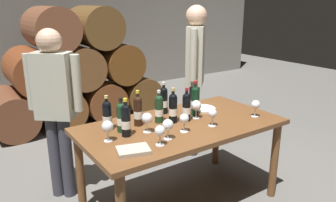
{
  "coord_description": "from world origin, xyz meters",
  "views": [
    {
      "loc": [
        -1.55,
        -2.09,
        1.75
      ],
      "look_at": [
        0.0,
        0.2,
        0.91
      ],
      "focal_mm": 35.18,
      "sensor_mm": 36.0,
      "label": 1
    }
  ],
  "objects": [
    {
      "name": "wine_glass_2",
      "position": [
        -0.28,
        -0.2,
        0.87
      ],
      "size": [
        0.08,
        0.08,
        0.16
      ],
      "color": "white",
      "rests_on": "dining_table"
    },
    {
      "name": "wine_glass_6",
      "position": [
        0.19,
        0.04,
        0.88
      ],
      "size": [
        0.09,
        0.09,
        0.16
      ],
      "color": "white",
      "rests_on": "dining_table"
    },
    {
      "name": "wine_glass_4",
      "position": [
        -0.66,
        0.01,
        0.87
      ],
      "size": [
        0.09,
        0.09,
        0.16
      ],
      "color": "white",
      "rests_on": "dining_table"
    },
    {
      "name": "sommelier_presenting",
      "position": [
        0.74,
        0.75,
        1.04
      ],
      "size": [
        0.37,
        0.37,
        1.72
      ],
      "color": "#383842",
      "rests_on": "ground_plane"
    },
    {
      "name": "wine_bottle_4",
      "position": [
        0.03,
        0.31,
        0.89
      ],
      "size": [
        0.07,
        0.07,
        0.29
      ],
      "color": "black",
      "rests_on": "dining_table"
    },
    {
      "name": "wine_glass_3",
      "position": [
        0.65,
        -0.23,
        0.87
      ],
      "size": [
        0.08,
        0.08,
        0.15
      ],
      "color": "white",
      "rests_on": "dining_table"
    },
    {
      "name": "wine_glass_5",
      "position": [
        -0.09,
        -0.16,
        0.87
      ],
      "size": [
        0.08,
        0.08,
        0.15
      ],
      "color": "white",
      "rests_on": "dining_table"
    },
    {
      "name": "barrel_stack",
      "position": [
        -0.0,
        2.6,
        0.72
      ],
      "size": [
        2.49,
        0.9,
        1.69
      ],
      "color": "brown",
      "rests_on": "ground_plane"
    },
    {
      "name": "wine_bottle_7",
      "position": [
        -0.49,
        0.13,
        0.88
      ],
      "size": [
        0.07,
        0.07,
        0.28
      ],
      "color": "#19381E",
      "rests_on": "dining_table"
    },
    {
      "name": "wine_bottle_2",
      "position": [
        0.08,
        0.04,
        0.89
      ],
      "size": [
        0.07,
        0.07,
        0.29
      ],
      "color": "black",
      "rests_on": "dining_table"
    },
    {
      "name": "wine_glass_7",
      "position": [
        -0.38,
        -0.26,
        0.87
      ],
      "size": [
        0.08,
        0.08,
        0.15
      ],
      "color": "white",
      "rests_on": "dining_table"
    },
    {
      "name": "wine_glass_1",
      "position": [
        0.18,
        -0.19,
        0.87
      ],
      "size": [
        0.07,
        0.07,
        0.15
      ],
      "color": "white",
      "rests_on": "dining_table"
    },
    {
      "name": "tasting_notebook",
      "position": [
        -0.6,
        -0.26,
        0.77
      ],
      "size": [
        0.26,
        0.21,
        0.03
      ],
      "primitive_type": "cube",
      "rotation": [
        0.0,
        0.0,
        -0.28
      ],
      "color": "#B2A893",
      "rests_on": "dining_table"
    },
    {
      "name": "serving_plate",
      "position": [
        0.4,
        0.2,
        0.77
      ],
      "size": [
        0.24,
        0.24,
        0.01
      ],
      "primitive_type": "cylinder",
      "color": "white",
      "rests_on": "dining_table"
    },
    {
      "name": "wine_bottle_0",
      "position": [
        -0.04,
        0.07,
        0.89
      ],
      "size": [
        0.07,
        0.07,
        0.3
      ],
      "color": "black",
      "rests_on": "dining_table"
    },
    {
      "name": "cellar_back_wall",
      "position": [
        0.0,
        4.2,
        1.4
      ],
      "size": [
        10.0,
        0.24,
        2.8
      ],
      "primitive_type": "cube",
      "color": "gray",
      "rests_on": "ground_plane"
    },
    {
      "name": "wine_glass_0",
      "position": [
        -0.33,
        -0.0,
        0.87
      ],
      "size": [
        0.09,
        0.09,
        0.16
      ],
      "color": "white",
      "rests_on": "dining_table"
    },
    {
      "name": "wine_bottle_5",
      "position": [
        0.24,
        0.12,
        0.9
      ],
      "size": [
        0.07,
        0.07,
        0.32
      ],
      "color": "black",
      "rests_on": "dining_table"
    },
    {
      "name": "dining_table",
      "position": [
        0.0,
        0.0,
        0.67
      ],
      "size": [
        1.7,
        0.9,
        0.76
      ],
      "color": "brown",
      "rests_on": "ground_plane"
    },
    {
      "name": "wine_bottle_1",
      "position": [
        -0.32,
        0.17,
        0.89
      ],
      "size": [
        0.07,
        0.07,
        0.3
      ],
      "color": "black",
      "rests_on": "dining_table"
    },
    {
      "name": "wine_bottle_3",
      "position": [
        -0.57,
        0.22,
        0.88
      ],
      "size": [
        0.07,
        0.07,
        0.28
      ],
      "color": "black",
      "rests_on": "dining_table"
    },
    {
      "name": "taster_seated_left",
      "position": [
        -0.83,
        0.72,
        0.92
      ],
      "size": [
        0.39,
        0.35,
        1.54
      ],
      "color": "#383842",
      "rests_on": "ground_plane"
    },
    {
      "name": "wine_bottle_6",
      "position": [
        -0.13,
        0.14,
        0.88
      ],
      "size": [
        0.07,
        0.07,
        0.28
      ],
      "color": "#19381E",
      "rests_on": "dining_table"
    },
    {
      "name": "ground_plane",
      "position": [
        0.0,
        0.0,
        0.0
      ],
      "size": [
        14.0,
        14.0,
        0.0
      ],
      "primitive_type": "plane",
      "color": "#66635E"
    },
    {
      "name": "wine_bottle_8",
      "position": [
        -0.5,
        0.03,
        0.89
      ],
      "size": [
        0.07,
        0.07,
        0.3
      ],
      "color": "black",
      "rests_on": "dining_table"
    }
  ]
}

